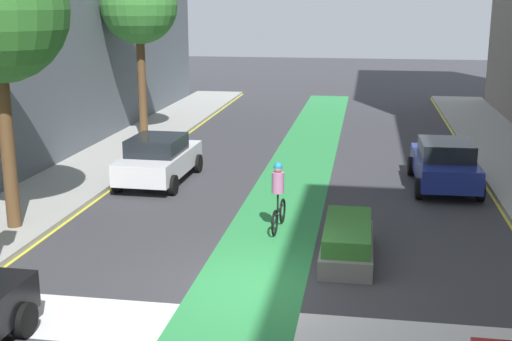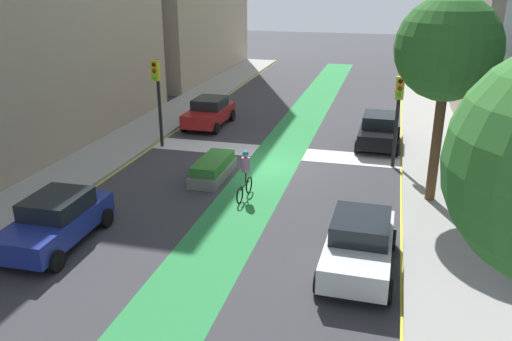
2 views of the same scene
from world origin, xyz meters
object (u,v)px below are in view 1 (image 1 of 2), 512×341
Objects in this scene: street_tree_far at (139,6)px; car_white_left_far at (159,159)px; cyclist_in_lane at (278,195)px; car_blue_right_far at (444,164)px; median_planter at (347,241)px.

car_white_left_far is at bearing -67.43° from street_tree_far.
cyclist_in_lane reaches higher than car_white_left_far.
car_blue_right_far is at bearing 5.03° from car_white_left_far.
car_blue_right_far and car_white_left_far have the same top height.
median_planter is (1.86, -1.68, -0.57)m from cyclist_in_lane.
car_blue_right_far is 2.28× the size of cyclist_in_lane.
median_planter is at bearing -42.10° from cyclist_in_lane.
street_tree_far is at bearing 112.57° from car_white_left_far.
car_blue_right_far is at bearing 66.81° from median_planter.
cyclist_in_lane is 13.98m from street_tree_far.
median_planter is at bearing -53.86° from street_tree_far.
car_white_left_far is at bearing -174.97° from car_blue_right_far.
street_tree_far reaches higher than car_blue_right_far.
cyclist_in_lane is at bearing -56.09° from street_tree_far.
car_blue_right_far is 14.30m from street_tree_far.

